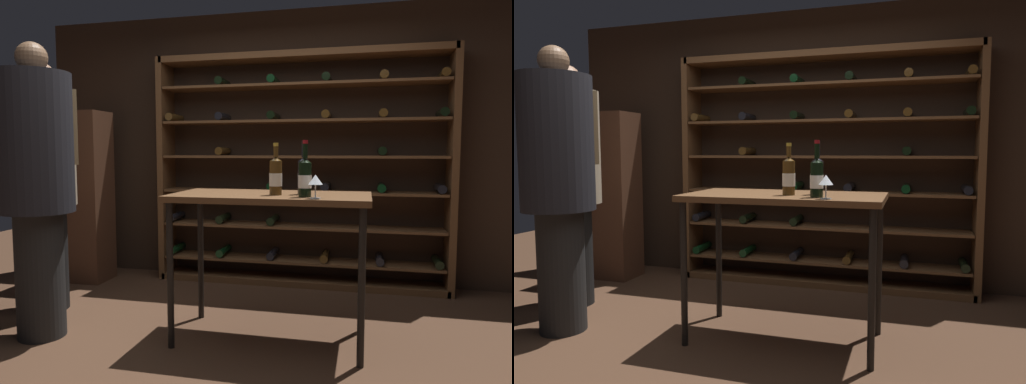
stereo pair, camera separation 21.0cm
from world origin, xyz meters
The scene contains 11 objects.
ground_plane centered at (0.00, 0.00, 0.00)m, with size 9.76×9.76×0.00m, color #472D1E.
back_wall centered at (0.00, 1.88, 1.32)m, with size 5.04×0.10×2.65m, color #332319.
wine_rack centered at (0.20, 1.67, 1.09)m, with size 2.78×0.32×2.20m.
tasting_table centered at (0.20, 0.30, 0.89)m, with size 1.31×0.67×1.00m.
person_guest_blue_shirt centered at (-1.36, -0.01, 1.11)m, with size 0.49×0.49×2.00m.
person_bystander_red_print centered at (-1.69, 0.49, 1.09)m, with size 0.48×0.48×1.98m.
display_cabinet centered at (-1.89, 1.34, 0.83)m, with size 0.44×0.36×1.67m, color #4C2D1E.
wine_bottle_black_capsule centered at (0.24, 0.23, 1.12)m, with size 0.08×0.08×0.34m.
wine_bottle_gold_foil centered at (0.45, 0.14, 1.12)m, with size 0.08×0.08×0.35m.
wine_bottle_red_label centered at (0.41, 0.33, 1.12)m, with size 0.08×0.08×0.35m.
wine_glass_stemmed_center centered at (0.52, 0.04, 1.11)m, with size 0.09×0.09×0.14m.
Camera 1 is at (0.81, -2.71, 1.27)m, focal length 32.53 mm.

